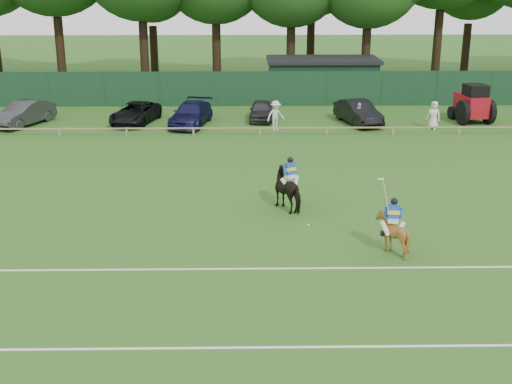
{
  "coord_description": "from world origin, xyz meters",
  "views": [
    {
      "loc": [
        0.08,
        -22.04,
        9.74
      ],
      "look_at": [
        0.5,
        3.0,
        1.4
      ],
      "focal_mm": 48.0,
      "sensor_mm": 36.0,
      "label": 1
    }
  ],
  "objects_px": {
    "estate_black": "(358,112)",
    "sedan_grey": "(24,113)",
    "spectator_right": "(434,115)",
    "tractor": "(472,104)",
    "horse_dark": "(290,189)",
    "sedan_navy": "(191,114)",
    "hatch_grey": "(261,111)",
    "spectator_left": "(276,115)",
    "spectator_mid": "(359,115)",
    "polo_ball": "(308,225)",
    "suv_black": "(135,113)",
    "utility_shed": "(322,78)",
    "horse_chestnut": "(392,234)"
  },
  "relations": [
    {
      "from": "horse_dark",
      "to": "sedan_navy",
      "type": "bearing_deg",
      "value": -103.98
    },
    {
      "from": "spectator_left",
      "to": "spectator_mid",
      "type": "relative_size",
      "value": 1.19
    },
    {
      "from": "suv_black",
      "to": "estate_black",
      "type": "distance_m",
      "value": 14.34
    },
    {
      "from": "estate_black",
      "to": "sedan_navy",
      "type": "bearing_deg",
      "value": 164.66
    },
    {
      "from": "spectator_left",
      "to": "sedan_navy",
      "type": "bearing_deg",
      "value": 140.16
    },
    {
      "from": "suv_black",
      "to": "spectator_left",
      "type": "height_order",
      "value": "spectator_left"
    },
    {
      "from": "tractor",
      "to": "spectator_mid",
      "type": "bearing_deg",
      "value": 179.98
    },
    {
      "from": "spectator_right",
      "to": "tractor",
      "type": "distance_m",
      "value": 3.51
    },
    {
      "from": "hatch_grey",
      "to": "sedan_grey",
      "type": "bearing_deg",
      "value": -172.01
    },
    {
      "from": "polo_ball",
      "to": "estate_black",
      "type": "bearing_deg",
      "value": 75.11
    },
    {
      "from": "estate_black",
      "to": "polo_ball",
      "type": "bearing_deg",
      "value": -121.04
    },
    {
      "from": "hatch_grey",
      "to": "spectator_mid",
      "type": "relative_size",
      "value": 2.45
    },
    {
      "from": "sedan_navy",
      "to": "spectator_left",
      "type": "bearing_deg",
      "value": -4.03
    },
    {
      "from": "horse_dark",
      "to": "spectator_right",
      "type": "xyz_separation_m",
      "value": [
        9.87,
        14.55,
        0.02
      ]
    },
    {
      "from": "estate_black",
      "to": "sedan_grey",
      "type": "bearing_deg",
      "value": 163.85
    },
    {
      "from": "suv_black",
      "to": "hatch_grey",
      "type": "height_order",
      "value": "suv_black"
    },
    {
      "from": "suv_black",
      "to": "utility_shed",
      "type": "height_order",
      "value": "utility_shed"
    },
    {
      "from": "sedan_navy",
      "to": "tractor",
      "type": "relative_size",
      "value": 1.53
    },
    {
      "from": "sedan_grey",
      "to": "spectator_mid",
      "type": "distance_m",
      "value": 21.26
    },
    {
      "from": "spectator_left",
      "to": "utility_shed",
      "type": "height_order",
      "value": "utility_shed"
    },
    {
      "from": "polo_ball",
      "to": "horse_dark",
      "type": "bearing_deg",
      "value": 107.04
    },
    {
      "from": "spectator_mid",
      "to": "polo_ball",
      "type": "relative_size",
      "value": 16.86
    },
    {
      "from": "utility_shed",
      "to": "hatch_grey",
      "type": "bearing_deg",
      "value": -121.95
    },
    {
      "from": "sedan_grey",
      "to": "spectator_mid",
      "type": "xyz_separation_m",
      "value": [
        21.24,
        -0.75,
        0.0
      ]
    },
    {
      "from": "hatch_grey",
      "to": "spectator_left",
      "type": "height_order",
      "value": "spectator_left"
    },
    {
      "from": "suv_black",
      "to": "tractor",
      "type": "distance_m",
      "value": 21.76
    },
    {
      "from": "sedan_grey",
      "to": "horse_chestnut",
      "type": "bearing_deg",
      "value": -23.91
    },
    {
      "from": "spectator_mid",
      "to": "spectator_left",
      "type": "bearing_deg",
      "value": 163.71
    },
    {
      "from": "spectator_mid",
      "to": "tractor",
      "type": "relative_size",
      "value": 0.47
    },
    {
      "from": "horse_dark",
      "to": "polo_ball",
      "type": "bearing_deg",
      "value": 74.7
    },
    {
      "from": "hatch_grey",
      "to": "utility_shed",
      "type": "height_order",
      "value": "utility_shed"
    },
    {
      "from": "spectator_right",
      "to": "tractor",
      "type": "xyz_separation_m",
      "value": [
        2.97,
        1.84,
        0.31
      ]
    },
    {
      "from": "estate_black",
      "to": "spectator_mid",
      "type": "height_order",
      "value": "spectator_mid"
    },
    {
      "from": "suv_black",
      "to": "tractor",
      "type": "bearing_deg",
      "value": 12.17
    },
    {
      "from": "estate_black",
      "to": "spectator_right",
      "type": "xyz_separation_m",
      "value": [
        4.45,
        -1.51,
        0.12
      ]
    },
    {
      "from": "spectator_mid",
      "to": "tractor",
      "type": "height_order",
      "value": "tractor"
    },
    {
      "from": "suv_black",
      "to": "estate_black",
      "type": "relative_size",
      "value": 1.05
    },
    {
      "from": "horse_dark",
      "to": "utility_shed",
      "type": "xyz_separation_m",
      "value": [
        4.06,
        25.05,
        0.68
      ]
    },
    {
      "from": "suv_black",
      "to": "sedan_navy",
      "type": "height_order",
      "value": "sedan_navy"
    },
    {
      "from": "suv_black",
      "to": "polo_ball",
      "type": "relative_size",
      "value": 52.77
    },
    {
      "from": "spectator_right",
      "to": "polo_ball",
      "type": "relative_size",
      "value": 19.36
    },
    {
      "from": "polo_ball",
      "to": "utility_shed",
      "type": "xyz_separation_m",
      "value": [
        3.44,
        27.06,
        1.49
      ]
    },
    {
      "from": "polo_ball",
      "to": "utility_shed",
      "type": "relative_size",
      "value": 0.01
    },
    {
      "from": "sedan_grey",
      "to": "spectator_left",
      "type": "height_order",
      "value": "spectator_left"
    },
    {
      "from": "hatch_grey",
      "to": "spectator_right",
      "type": "relative_size",
      "value": 2.14
    },
    {
      "from": "polo_ball",
      "to": "sedan_grey",
      "type": "bearing_deg",
      "value": 132.45
    },
    {
      "from": "horse_chestnut",
      "to": "tractor",
      "type": "relative_size",
      "value": 0.45
    },
    {
      "from": "horse_dark",
      "to": "sedan_grey",
      "type": "distance_m",
      "value": 22.62
    },
    {
      "from": "sedan_navy",
      "to": "spectator_right",
      "type": "distance_m",
      "value": 15.21
    },
    {
      "from": "spectator_right",
      "to": "polo_ball",
      "type": "distance_m",
      "value": 18.99
    }
  ]
}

